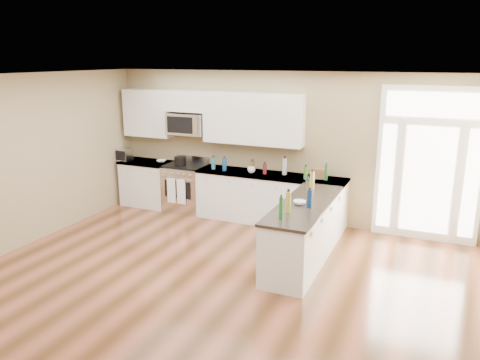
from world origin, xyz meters
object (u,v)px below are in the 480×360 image
object	(u,v)px
toaster_oven	(124,154)
peninsula_cabinet	(304,234)
stockpot	(180,161)
kitchen_range	(186,187)

from	to	relation	value
toaster_oven	peninsula_cabinet	bearing A→B (deg)	-12.34
stockpot	toaster_oven	world-z (taller)	toaster_oven
kitchen_range	toaster_oven	xyz separation A→B (m)	(-1.39, -0.13, 0.59)
peninsula_cabinet	stockpot	distance (m)	3.32
kitchen_range	stockpot	xyz separation A→B (m)	(-0.07, -0.07, 0.56)
toaster_oven	kitchen_range	bearing A→B (deg)	10.09
stockpot	toaster_oven	distance (m)	1.32
peninsula_cabinet	toaster_oven	world-z (taller)	toaster_oven
peninsula_cabinet	toaster_oven	distance (m)	4.52
peninsula_cabinet	kitchen_range	xyz separation A→B (m)	(-2.89, 1.45, 0.04)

